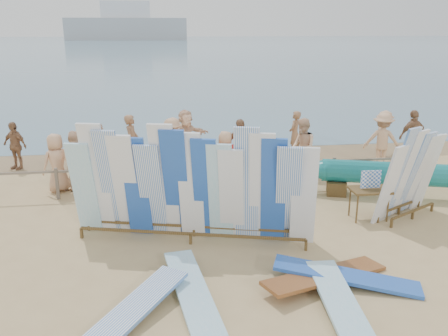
{
  "coord_description": "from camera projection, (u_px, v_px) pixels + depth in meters",
  "views": [
    {
      "loc": [
        -1.12,
        -10.0,
        4.62
      ],
      "look_at": [
        0.52,
        1.82,
        1.07
      ],
      "focal_mm": 38.0,
      "sensor_mm": 36.0,
      "label": 1
    }
  ],
  "objects": [
    {
      "name": "stroller",
      "position": [
        233.0,
        167.0,
        14.71
      ],
      "size": [
        0.57,
        0.81,
        1.09
      ],
      "rotation": [
        0.0,
        0.0,
        -0.03
      ],
      "color": "red",
      "rests_on": "ground"
    },
    {
      "name": "beachgoer_3",
      "position": [
        173.0,
        147.0,
        15.23
      ],
      "size": [
        1.04,
        1.3,
        1.87
      ],
      "primitive_type": "imported",
      "rotation": [
        0.0,
        0.0,
        1.05
      ],
      "color": "tan",
      "rests_on": "ground"
    },
    {
      "name": "distant_ship",
      "position": [
        126.0,
        25.0,
        178.76
      ],
      "size": [
        45.0,
        8.0,
        14.0
      ],
      "color": "#999EA3",
      "rests_on": "ocean"
    },
    {
      "name": "beachgoer_7",
      "position": [
        295.0,
        134.0,
        17.46
      ],
      "size": [
        0.64,
        0.7,
        1.69
      ],
      "primitive_type": "imported",
      "rotation": [
        0.0,
        0.0,
        4.07
      ],
      "color": "#8C6042",
      "rests_on": "ground"
    },
    {
      "name": "ocean",
      "position": [
        160.0,
        45.0,
        132.48
      ],
      "size": [
        320.0,
        240.0,
        0.02
      ],
      "primitive_type": "cube",
      "color": "slate",
      "rests_on": "ground"
    },
    {
      "name": "flat_board_e",
      "position": [
        129.0,
        323.0,
        7.71
      ],
      "size": [
        2.06,
        2.49,
        0.34
      ],
      "primitive_type": "cube",
      "rotation": [
        0.1,
        0.0,
        -0.64
      ],
      "color": "white",
      "rests_on": "ground"
    },
    {
      "name": "vendor_table",
      "position": [
        369.0,
        203.0,
        11.8
      ],
      "size": [
        0.97,
        0.7,
        1.27
      ],
      "rotation": [
        0.0,
        0.0,
        -0.03
      ],
      "color": "brown",
      "rests_on": "ground"
    },
    {
      "name": "beach_chair_right",
      "position": [
        217.0,
        173.0,
        14.7
      ],
      "size": [
        0.67,
        0.7,
        0.97
      ],
      "rotation": [
        0.0,
        0.0,
        0.11
      ],
      "color": "red",
      "rests_on": "ground"
    },
    {
      "name": "outrigger_canoe",
      "position": [
        409.0,
        176.0,
        13.19
      ],
      "size": [
        7.01,
        2.8,
        1.02
      ],
      "rotation": [
        0.0,
        0.0,
        -0.32
      ],
      "color": "brown",
      "rests_on": "ground"
    },
    {
      "name": "beachgoer_extra_1",
      "position": [
        15.0,
        146.0,
        15.89
      ],
      "size": [
        1.03,
        0.83,
        1.62
      ],
      "primitive_type": "imported",
      "rotation": [
        0.0,
        0.0,
        5.75
      ],
      "color": "#8C6042",
      "rests_on": "ground"
    },
    {
      "name": "beach_chair_left",
      "position": [
        199.0,
        173.0,
        14.74
      ],
      "size": [
        0.71,
        0.73,
        0.94
      ],
      "rotation": [
        0.0,
        0.0,
        0.21
      ],
      "color": "red",
      "rests_on": "ground"
    },
    {
      "name": "beachgoer_0",
      "position": [
        57.0,
        163.0,
        13.69
      ],
      "size": [
        0.92,
        0.82,
        1.72
      ],
      "primitive_type": "imported",
      "rotation": [
        0.0,
        0.0,
        3.77
      ],
      "color": "tan",
      "rests_on": "ground"
    },
    {
      "name": "fence",
      "position": [
        201.0,
        172.0,
        13.62
      ],
      "size": [
        12.08,
        0.08,
        0.9
      ],
      "color": "#796B5B",
      "rests_on": "ground"
    },
    {
      "name": "flat_board_a",
      "position": [
        192.0,
        296.0,
        8.47
      ],
      "size": [
        0.94,
        2.75,
        0.24
      ],
      "primitive_type": "cube",
      "rotation": [
        0.06,
        0.0,
        0.14
      ],
      "color": "#8BC7DF",
      "rests_on": "ground"
    },
    {
      "name": "ground",
      "position": [
        213.0,
        235.0,
        10.95
      ],
      "size": [
        160.0,
        160.0,
        0.0
      ],
      "primitive_type": "plane",
      "color": "tan",
      "rests_on": "ground"
    },
    {
      "name": "beachgoer_11",
      "position": [
        99.0,
        146.0,
        15.93
      ],
      "size": [
        1.46,
        1.22,
        1.57
      ],
      "primitive_type": "imported",
      "rotation": [
        0.0,
        0.0,
        2.53
      ],
      "color": "beige",
      "rests_on": "ground"
    },
    {
      "name": "flat_board_b",
      "position": [
        341.0,
        313.0,
        7.97
      ],
      "size": [
        0.7,
        2.72,
        0.28
      ],
      "primitive_type": "cube",
      "rotation": [
        0.08,
        0.0,
        -0.05
      ],
      "color": "#8BC7DF",
      "rests_on": "ground"
    },
    {
      "name": "beachgoer_10",
      "position": [
        413.0,
        136.0,
        16.65
      ],
      "size": [
        1.17,
        0.67,
        1.87
      ],
      "primitive_type": "imported",
      "rotation": [
        0.0,
        0.0,
        3.32
      ],
      "color": "#8C6042",
      "rests_on": "ground"
    },
    {
      "name": "main_surfboard_rack",
      "position": [
        191.0,
        189.0,
        10.38
      ],
      "size": [
        5.39,
        1.99,
        2.72
      ],
      "rotation": [
        0.0,
        0.0,
        -0.26
      ],
      "color": "brown",
      "rests_on": "ground"
    },
    {
      "name": "beachgoer_1",
      "position": [
        132.0,
        142.0,
        15.87
      ],
      "size": [
        0.5,
        0.74,
        1.85
      ],
      "primitive_type": "imported",
      "rotation": [
        0.0,
        0.0,
        1.37
      ],
      "color": "#8C6042",
      "rests_on": "ground"
    },
    {
      "name": "beachgoer_extra_0",
      "position": [
        382.0,
        140.0,
        16.1
      ],
      "size": [
        1.31,
        0.96,
        1.87
      ],
      "primitive_type": "imported",
      "rotation": [
        0.0,
        0.0,
        2.71
      ],
      "color": "tan",
      "rests_on": "ground"
    },
    {
      "name": "beachgoer_9",
      "position": [
        384.0,
        134.0,
        17.46
      ],
      "size": [
        1.0,
        1.16,
        1.71
      ],
      "primitive_type": "imported",
      "rotation": [
        0.0,
        0.0,
        0.96
      ],
      "color": "tan",
      "rests_on": "ground"
    },
    {
      "name": "wet_sand_strip",
      "position": [
        191.0,
        155.0,
        17.79
      ],
      "size": [
        40.0,
        2.6,
        0.01
      ],
      "primitive_type": "cube",
      "color": "olive",
      "rests_on": "ground"
    },
    {
      "name": "beachgoer_2",
      "position": [
        76.0,
        161.0,
        13.76
      ],
      "size": [
        0.96,
        0.73,
        1.79
      ],
      "primitive_type": "imported",
      "rotation": [
        0.0,
        0.0,
        2.73
      ],
      "color": "beige",
      "rests_on": "ground"
    },
    {
      "name": "beachgoer_5",
      "position": [
        186.0,
        136.0,
        16.58
      ],
      "size": [
        1.77,
        1.46,
        1.9
      ],
      "primitive_type": "imported",
      "rotation": [
        0.0,
        0.0,
        0.6
      ],
      "color": "beige",
      "rests_on": "ground"
    },
    {
      "name": "flat_board_d",
      "position": [
        346.0,
        284.0,
        8.88
      ],
      "size": [
        2.71,
        1.5,
        0.33
      ],
      "primitive_type": "cube",
      "rotation": [
        0.1,
        0.0,
        1.2
      ],
      "color": "blue",
      "rests_on": "ground"
    },
    {
      "name": "flat_board_c",
      "position": [
        325.0,
        282.0,
        8.94
      ],
      "size": [
        2.7,
        1.59,
        0.29
      ],
      "primitive_type": "cube",
      "rotation": [
        0.08,
        0.0,
        1.98
      ],
      "color": "brown",
      "rests_on": "ground"
    },
    {
      "name": "beachgoer_8",
      "position": [
        302.0,
        147.0,
        15.12
      ],
      "size": [
        0.45,
        0.92,
        1.87
      ],
      "primitive_type": "imported",
      "rotation": [
        0.0,
        0.0,
        4.73
      ],
      "color": "beige",
      "rests_on": "ground"
    },
    {
      "name": "beachgoer_6",
      "position": [
        225.0,
        156.0,
        14.6
      ],
      "size": [
        0.8,
        0.82,
        1.59
      ],
      "primitive_type": "imported",
      "rotation": [
        0.0,
        0.0,
        3.95
      ],
      "color": "tan",
      "rests_on": "ground"
    },
    {
      "name": "beachgoer_4",
      "position": [
        240.0,
        148.0,
        14.98
      ],
      "size": [
        1.2,
        0.96,
        1.89
      ],
      "primitive_type": "imported",
      "rotation": [
        0.0,
        0.0,
        5.76
      ],
      "color": "#8C6042",
      "rests_on": "ground"
    },
    {
      "name": "side_surfboard_rack",
      "position": [
        410.0,
        176.0,
        11.72
      ],
      "size": [
        2.1,
        1.47,
        2.42
      ],
      "rotation": [
        0.0,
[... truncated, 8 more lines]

